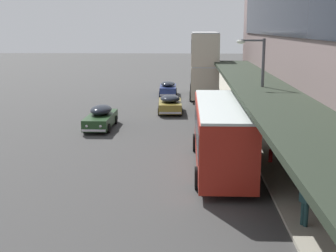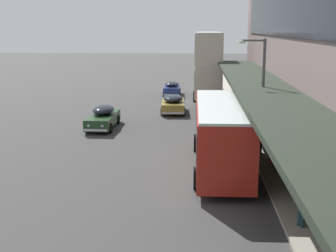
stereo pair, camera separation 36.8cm
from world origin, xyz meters
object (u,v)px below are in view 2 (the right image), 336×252
Objects in this scene: pedestrian_at_kerb at (303,198)px; sedan_oncoming_rear at (173,104)px; street_lamp at (259,88)px; sedan_oncoming_front at (103,117)px; fire_hydrant at (271,156)px; sedan_trailing_mid at (172,88)px; transit_bus_kerbside_front at (221,132)px; transit_bus_kerbside_rear at (208,63)px.

sedan_oncoming_rear is at bearing 103.88° from pedestrian_at_kerb.
street_lamp is (-0.38, 9.25, 2.65)m from pedestrian_at_kerb.
sedan_oncoming_front is 7.18× the size of fire_hydrant.
sedan_oncoming_front is 1.09× the size of sedan_trailing_mid.
transit_bus_kerbside_front is at bearing -134.92° from street_lamp.
sedan_trailing_mid is 24.41m from street_lamp.
pedestrian_at_kerb is at bearing -91.24° from fire_hydrant.
sedan_trailing_mid reaches higher than fire_hydrant.
street_lamp reaches higher than sedan_oncoming_rear.
sedan_oncoming_rear is (-3.16, 15.59, -1.16)m from transit_bus_kerbside_front.
sedan_oncoming_front is 13.48m from fire_hydrant.
pedestrian_at_kerb is (10.25, -16.50, 0.40)m from sedan_oncoming_front.
transit_bus_kerbside_rear reaches higher than sedan_oncoming_rear.
fire_hydrant is (0.17, 7.96, -0.69)m from pedestrian_at_kerb.
transit_bus_kerbside_rear is at bearing -14.90° from sedan_trailing_mid.
transit_bus_kerbside_rear reaches higher than fire_hydrant.
transit_bus_kerbside_front reaches higher than fire_hydrant.
pedestrian_at_kerb is (5.62, -22.76, 0.43)m from sedan_oncoming_rear.
sedan_oncoming_front is at bearing 143.68° from street_lamp.
pedestrian_at_kerb reaches higher than fire_hydrant.
pedestrian_at_kerb is 7.99m from fire_hydrant.
transit_bus_kerbside_rear is at bearing 94.58° from pedestrian_at_kerb.
pedestrian_at_kerb is at bearing -76.12° from sedan_oncoming_rear.
transit_bus_kerbside_front is 24.65m from transit_bus_kerbside_rear.
transit_bus_kerbside_front reaches higher than sedan_trailing_mid.
transit_bus_kerbside_rear is at bearing 71.16° from sedan_oncoming_rear.
transit_bus_kerbside_rear is 24.15m from fire_hydrant.
sedan_trailing_mid is at bearing 98.39° from transit_bus_kerbside_front.
transit_bus_kerbside_front reaches higher than sedan_oncoming_front.
sedan_oncoming_rear is 0.73× the size of street_lamp.
sedan_oncoming_rear is 15.90m from fire_hydrant.
sedan_trailing_mid is (-3.77, 25.58, -1.16)m from transit_bus_kerbside_front.
sedan_trailing_mid is at bearing 100.77° from pedestrian_at_kerb.
transit_bus_kerbside_rear is 2.02× the size of sedan_oncoming_rear.
street_lamp is (5.85, -23.50, 3.08)m from sedan_trailing_mid.
pedestrian_at_kerb is 2.65× the size of fire_hydrant.
sedan_oncoming_rear is 23.45m from pedestrian_at_kerb.
pedestrian_at_kerb is at bearing -85.42° from transit_bus_kerbside_rear.
street_lamp is at bearing -76.02° from sedan_trailing_mid.
transit_bus_kerbside_rear is at bearing 96.52° from fire_hydrant.
sedan_oncoming_front is (-7.79, 9.33, -1.12)m from transit_bus_kerbside_front.
sedan_trailing_mid is 2.49× the size of pedestrian_at_kerb.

